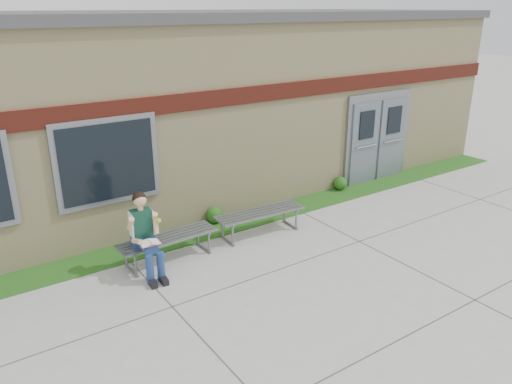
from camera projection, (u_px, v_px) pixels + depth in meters
ground at (339, 266)px, 8.82m from camera, size 80.00×80.00×0.00m
grass_strip at (257, 217)px, 10.83m from camera, size 16.00×0.80×0.02m
school_building at (182, 98)px, 12.71m from camera, size 16.20×6.22×4.20m
bench_left at (168, 242)px, 8.90m from camera, size 1.83×0.58×0.47m
bench_right at (260, 217)px, 9.95m from camera, size 1.87×0.62×0.48m
girl at (145, 234)px, 8.34m from camera, size 0.52×0.89×1.44m
shrub_mid at (214, 215)px, 10.48m from camera, size 0.35×0.35×0.35m
shrub_east at (340, 183)px, 12.38m from camera, size 0.34×0.34×0.34m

